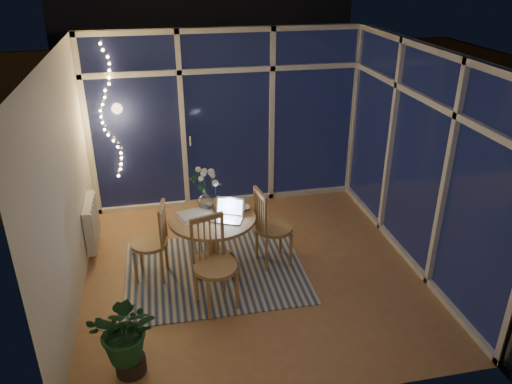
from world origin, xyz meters
The scene contains 25 objects.
floor centered at (0.00, 0.00, 0.00)m, with size 4.00×4.00×0.00m, color #9D7344.
ceiling centered at (0.00, 0.00, 2.60)m, with size 4.00×4.00×0.00m, color white.
wall_back centered at (0.00, 2.00, 1.30)m, with size 4.00×0.04×2.60m, color silver.
wall_front centered at (0.00, -2.00, 1.30)m, with size 4.00×0.04×2.60m, color silver.
wall_left centered at (-2.00, 0.00, 1.30)m, with size 0.04×4.00×2.60m, color silver.
wall_right centered at (2.00, 0.00, 1.30)m, with size 0.04×4.00×2.60m, color silver.
window_wall_back centered at (0.00, 1.96, 1.30)m, with size 4.00×0.10×2.60m, color white.
window_wall_right centered at (1.96, 0.00, 1.30)m, with size 0.10×4.00×2.60m, color white.
radiator centered at (-1.94, 0.90, 0.40)m, with size 0.10×0.70×0.58m, color silver.
fairy_lights centered at (-1.65, 1.88, 1.52)m, with size 0.24×0.10×1.85m, color #F3B361, non-canonical shape.
garden_patio centered at (0.50, 5.00, -0.06)m, with size 12.00×6.00×0.10m, color black.
garden_fence centered at (0.00, 5.50, 0.90)m, with size 11.00×0.08×1.80m, color #3D2516.
neighbour_roof centered at (0.30, 8.50, 2.20)m, with size 7.00×3.00×2.20m, color #363841.
garden_shrubs centered at (-0.80, 3.40, 0.45)m, with size 0.90×0.90×0.90m, color black.
rug centered at (-0.47, 0.08, 0.01)m, with size 2.15×1.72×0.01m, color beige.
dining_table centered at (-0.47, 0.18, 0.35)m, with size 1.03×1.03×0.70m, color #9C7546.
chair_left centered at (-1.22, 0.13, 0.49)m, with size 0.45×0.45×0.97m, color #9C7546.
chair_right centered at (0.27, 0.15, 0.51)m, with size 0.47×0.47×1.02m, color #9C7546.
chair_front centered at (-0.54, -0.56, 0.52)m, with size 0.48×0.48×1.04m, color #9C7546.
laptop centered at (-0.31, 0.07, 0.82)m, with size 0.33×0.29×0.24m, color silver, non-canonical shape.
flower_vase centered at (-0.52, 0.45, 0.81)m, with size 0.20×0.20×0.21m, color white.
bowl centered at (-0.08, 0.30, 0.72)m, with size 0.15×0.15×0.04m, color white.
newspapers centered at (-0.64, 0.24, 0.71)m, with size 0.36×0.27×0.02m, color beige.
phone centered at (-0.37, 0.09, 0.71)m, with size 0.11×0.05×0.01m, color black.
potted_plant centered at (-1.44, -1.36, 0.38)m, with size 0.54×0.47×0.76m, color #194824.
Camera 1 is at (-1.01, -4.96, 3.49)m, focal length 35.00 mm.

